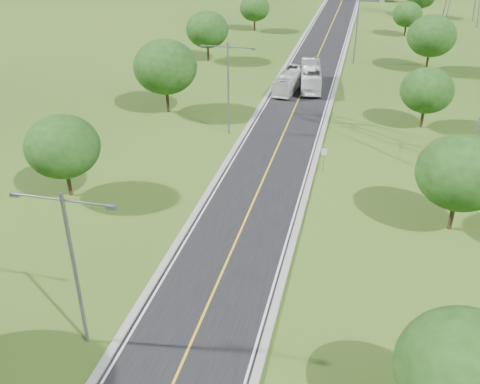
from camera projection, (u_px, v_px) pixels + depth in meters
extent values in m
plane|color=#2D4914|center=(300.00, 95.00, 71.28)|extent=(260.00, 260.00, 0.00)
cube|color=black|center=(306.00, 82.00, 76.39)|extent=(8.00, 150.00, 0.06)
cube|color=gray|center=(277.00, 80.00, 77.22)|extent=(0.50, 150.00, 0.22)
cube|color=gray|center=(336.00, 84.00, 75.48)|extent=(0.50, 150.00, 0.22)
cylinder|color=slate|center=(324.00, 159.00, 50.88)|extent=(0.08, 0.08, 2.40)
cube|color=white|center=(324.00, 152.00, 50.47)|extent=(0.55, 0.04, 0.70)
cylinder|color=slate|center=(75.00, 273.00, 29.18)|extent=(0.22, 0.22, 10.00)
cylinder|color=slate|center=(37.00, 197.00, 27.26)|extent=(2.80, 0.12, 0.12)
cylinder|color=slate|center=(87.00, 203.00, 26.68)|extent=(2.80, 0.12, 0.12)
cube|color=slate|center=(15.00, 195.00, 27.55)|extent=(0.50, 0.25, 0.18)
cube|color=slate|center=(111.00, 207.00, 26.44)|extent=(0.50, 0.25, 0.18)
cylinder|color=slate|center=(228.00, 90.00, 57.32)|extent=(0.22, 0.22, 10.00)
cylinder|color=slate|center=(215.00, 46.00, 55.40)|extent=(2.80, 0.12, 0.12)
cylinder|color=slate|center=(241.00, 48.00, 54.83)|extent=(2.80, 0.12, 0.12)
cube|color=slate|center=(203.00, 46.00, 55.70)|extent=(0.50, 0.25, 0.18)
cube|color=slate|center=(253.00, 49.00, 54.59)|extent=(0.50, 0.25, 0.18)
cylinder|color=slate|center=(356.00, 31.00, 83.00)|extent=(0.22, 0.22, 10.00)
cylinder|color=slate|center=(350.00, 0.00, 81.08)|extent=(2.80, 0.12, 0.12)
cylinder|color=slate|center=(369.00, 1.00, 80.51)|extent=(2.80, 0.12, 0.12)
cube|color=slate|center=(342.00, 0.00, 81.37)|extent=(0.50, 0.25, 0.18)
cube|color=slate|center=(378.00, 1.00, 80.26)|extent=(0.50, 0.25, 0.18)
cylinder|color=black|center=(69.00, 181.00, 46.63)|extent=(0.36, 0.36, 2.70)
ellipsoid|color=#1D3C10|center=(63.00, 146.00, 45.05)|extent=(6.30, 6.30, 5.36)
cylinder|color=black|center=(167.00, 99.00, 65.06)|extent=(0.36, 0.36, 3.24)
ellipsoid|color=#1D3C10|center=(165.00, 67.00, 63.16)|extent=(7.56, 7.56, 6.43)
cylinder|color=black|center=(208.00, 52.00, 86.03)|extent=(0.36, 0.36, 2.88)
ellipsoid|color=#1D3C10|center=(207.00, 29.00, 84.34)|extent=(6.72, 6.72, 5.71)
cylinder|color=black|center=(254.00, 24.00, 106.07)|extent=(0.36, 0.36, 2.52)
ellipsoid|color=#1D3C10|center=(255.00, 8.00, 104.59)|extent=(5.88, 5.88, 5.00)
ellipsoid|color=#1D3C10|center=(466.00, 372.00, 23.53)|extent=(6.30, 6.30, 5.36)
cylinder|color=black|center=(452.00, 213.00, 41.72)|extent=(0.36, 0.36, 2.88)
ellipsoid|color=#1D3C10|center=(461.00, 173.00, 40.03)|extent=(6.72, 6.72, 5.71)
cylinder|color=black|center=(422.00, 117.00, 60.77)|extent=(0.36, 0.36, 2.52)
ellipsoid|color=#1D3C10|center=(427.00, 90.00, 59.30)|extent=(5.88, 5.88, 5.00)
cylinder|color=black|center=(427.00, 61.00, 80.70)|extent=(0.36, 0.36, 3.06)
ellipsoid|color=#1D3C10|center=(432.00, 36.00, 78.91)|extent=(7.14, 7.14, 6.07)
cylinder|color=black|center=(405.00, 30.00, 101.86)|extent=(0.36, 0.36, 2.34)
ellipsoid|color=#1D3C10|center=(407.00, 14.00, 100.49)|extent=(5.46, 5.46, 4.64)
cylinder|color=black|center=(419.00, 11.00, 118.11)|extent=(0.36, 0.36, 2.70)
imported|color=silver|center=(311.00, 76.00, 73.61)|extent=(4.06, 11.36, 3.10)
imported|color=silver|center=(289.00, 81.00, 72.50)|extent=(3.17, 9.61, 2.63)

